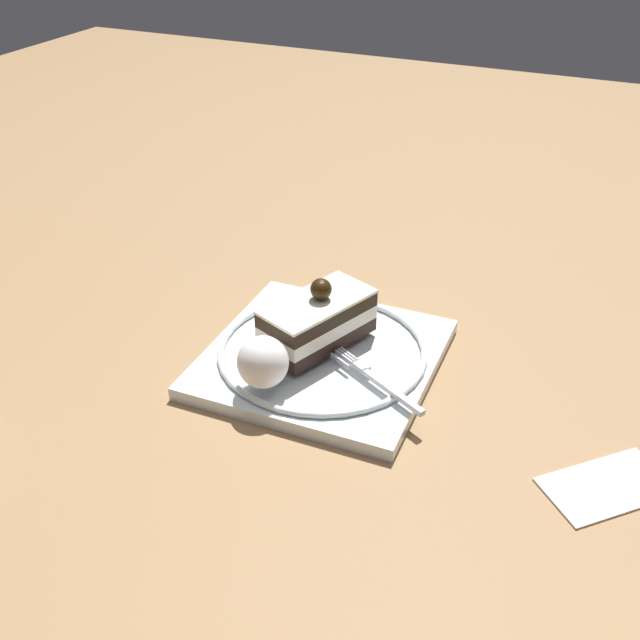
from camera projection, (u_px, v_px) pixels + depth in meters
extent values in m
plane|color=#936E47|center=(315.00, 374.00, 0.72)|extent=(2.40, 2.40, 0.00)
cube|color=white|center=(320.00, 357.00, 0.73)|extent=(0.22, 0.22, 0.01)
torus|color=white|center=(320.00, 349.00, 0.73)|extent=(0.21, 0.21, 0.01)
cube|color=black|center=(318.00, 334.00, 0.73)|extent=(0.09, 0.12, 0.01)
cube|color=#EEE5CF|center=(317.00, 322.00, 0.72)|extent=(0.09, 0.12, 0.01)
cube|color=black|center=(317.00, 309.00, 0.71)|extent=(0.09, 0.12, 0.01)
cube|color=white|center=(317.00, 302.00, 0.71)|extent=(0.09, 0.12, 0.00)
sphere|color=black|center=(321.00, 289.00, 0.71)|extent=(0.02, 0.02, 0.02)
ellipsoid|color=white|center=(263.00, 362.00, 0.66)|extent=(0.05, 0.05, 0.05)
cube|color=silver|center=(393.00, 392.00, 0.66)|extent=(0.07, 0.04, 0.00)
cube|color=silver|center=(360.00, 368.00, 0.69)|extent=(0.02, 0.02, 0.00)
cube|color=silver|center=(350.00, 356.00, 0.71)|extent=(0.02, 0.01, 0.00)
cube|color=silver|center=(347.00, 357.00, 0.71)|extent=(0.02, 0.01, 0.00)
cube|color=silver|center=(344.00, 358.00, 0.70)|extent=(0.02, 0.01, 0.00)
cube|color=silver|center=(341.00, 359.00, 0.70)|extent=(0.02, 0.01, 0.00)
cube|color=white|center=(608.00, 485.00, 0.59)|extent=(0.11, 0.11, 0.00)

